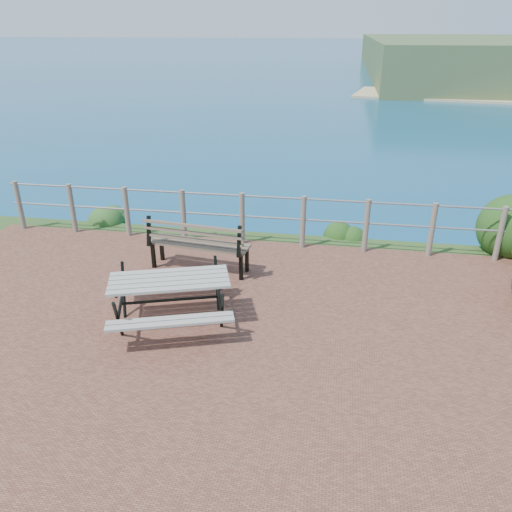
{
  "coord_description": "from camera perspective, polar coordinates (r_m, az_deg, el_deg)",
  "views": [
    {
      "loc": [
        1.73,
        -5.32,
        3.82
      ],
      "look_at": [
        0.62,
        1.23,
        0.75
      ],
      "focal_mm": 35.0,
      "sensor_mm": 36.0,
      "label": 1
    }
  ],
  "objects": [
    {
      "name": "shrub_lip_east",
      "position": [
        10.17,
        10.26,
        2.32
      ],
      "size": [
        0.66,
        0.66,
        0.36
      ],
      "primitive_type": "ellipsoid",
      "color": "#194314",
      "rests_on": "ground"
    },
    {
      "name": "ground",
      "position": [
        6.77,
        -7.07,
        -9.75
      ],
      "size": [
        10.0,
        7.0,
        0.12
      ],
      "primitive_type": "cube",
      "color": "brown",
      "rests_on": "ground"
    },
    {
      "name": "picnic_table",
      "position": [
        6.99,
        -9.75,
        -4.5
      ],
      "size": [
        1.74,
        1.35,
        0.68
      ],
      "rotation": [
        0.0,
        0.0,
        0.32
      ],
      "color": "gray",
      "rests_on": "ground"
    },
    {
      "name": "park_bench",
      "position": [
        8.38,
        -6.57,
        2.29
      ],
      "size": [
        1.75,
        0.64,
        0.97
      ],
      "rotation": [
        0.0,
        0.0,
        -0.12
      ],
      "color": "brown",
      "rests_on": "ground"
    },
    {
      "name": "safety_railing",
      "position": [
        9.42,
        -1.6,
        4.61
      ],
      "size": [
        9.4,
        0.1,
        1.0
      ],
      "color": "#6B5B4C",
      "rests_on": "ground"
    },
    {
      "name": "ocean",
      "position": [
        205.36,
        9.94,
        23.37
      ],
      "size": [
        1200.0,
        1200.0,
        0.0
      ],
      "primitive_type": "plane",
      "color": "#156382",
      "rests_on": "ground"
    },
    {
      "name": "shrub_lip_west",
      "position": [
        11.25,
        -16.61,
        3.88
      ],
      "size": [
        0.75,
        0.75,
        0.49
      ],
      "primitive_type": "ellipsoid",
      "color": "#2F5720",
      "rests_on": "ground"
    }
  ]
}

